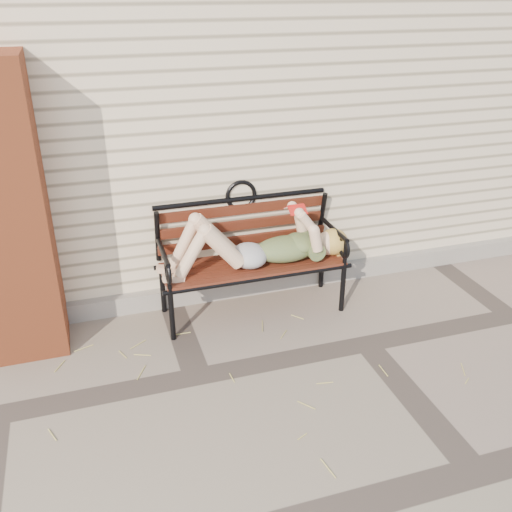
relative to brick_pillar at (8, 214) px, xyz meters
name	(u,v)px	position (x,y,z in m)	size (l,w,h in m)	color
ground	(367,344)	(2.30, -0.75, -1.00)	(80.00, 80.00, 0.00)	#79685D
house_wall	(247,71)	(2.30, 2.25, 0.50)	(8.00, 4.00, 3.00)	beige
foundation_strip	(315,275)	(2.30, 0.22, -0.93)	(8.00, 0.10, 0.15)	gray
brick_pillar	(8,214)	(0.00, 0.00, 0.00)	(0.50, 0.50, 2.00)	#A24624
garden_bench	(249,242)	(1.65, 0.03, -0.45)	(1.53, 0.61, 0.99)	black
reading_woman	(255,245)	(1.66, -0.09, -0.41)	(1.44, 0.33, 0.45)	#0A3F48
straw_scatter	(192,398)	(0.97, -0.95, -0.99)	(2.72, 1.62, 0.01)	tan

